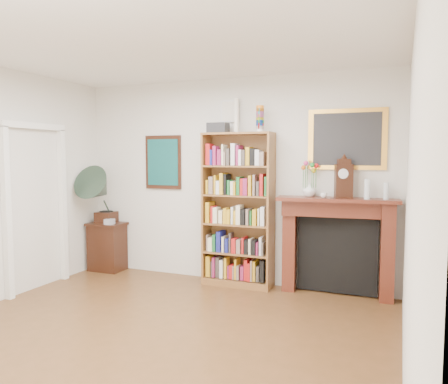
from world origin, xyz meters
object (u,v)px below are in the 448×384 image
Objects in this scene: mantel_clock at (344,179)px; teacup at (324,195)px; cd_stack at (109,222)px; fireplace at (337,237)px; bottle_left at (367,189)px; gramophone at (99,191)px; bottle_right at (386,191)px; bookshelf at (238,201)px; flower_vase at (309,190)px; side_cabinet at (107,246)px.

mantel_clock is 0.31m from teacup.
fireplace is at bearing 3.78° from cd_stack.
bottle_left is at bearing -27.26° from mantel_clock.
teacup is 0.51m from bottle_left.
mantel_clock is (3.50, 0.17, 0.24)m from gramophone.
bookshelf is at bearing -178.72° from bottle_right.
flower_vase is 0.86× the size of bottle_right.
mantel_clock is 2.76× the size of flower_vase.
bottle_left is at bearing -1.35° from gramophone.
bottle_left is at bearing 2.00° from cd_stack.
fireplace is (3.40, 0.11, 0.37)m from side_cabinet.
bookshelf is at bearing -0.17° from side_cabinet.
side_cabinet is 3.65× the size of bottle_right.
flower_vase reaches higher than teacup.
flower_vase reaches higher than fireplace.
cd_stack is 2.98m from flower_vase.
teacup is at bearing 1.70° from cd_stack.
mantel_clock is (3.47, 0.05, 1.10)m from side_cabinet.
teacup is at bearing -3.00° from bookshelf.
bottle_right is (3.99, 0.19, 0.11)m from gramophone.
bottle_left is (3.75, 0.02, 0.99)m from side_cabinet.
fireplace is 3.11× the size of mantel_clock.
cd_stack is at bearing 1.13° from gramophone.
bookshelf reaches higher than gramophone.
bottle_right is at bearing 2.62° from cd_stack.
flower_vase is at bearing 2.75° from bookshelf.
mantel_clock is (0.07, -0.06, 0.73)m from fireplace.
flower_vase is at bearing 178.80° from bottle_right.
flower_vase is at bearing 0.38° from gramophone.
bottle_left is (0.50, 0.03, 0.09)m from teacup.
side_cabinet is at bearing -179.72° from bottle_left.
flower_vase is 0.72× the size of bottle_left.
mantel_clock reaches higher than teacup.
bookshelf is 1.14m from teacup.
side_cabinet is 0.87m from gramophone.
gramophone reaches higher than bottle_left.
fireplace is 3.47m from gramophone.
bookshelf is 1.40m from mantel_clock.
gramophone reaches higher than fireplace.
bottle_left is at bearing -19.50° from fireplace.
fireplace is 0.72m from bottle_left.
teacup is 0.72m from bottle_right.
side_cabinet is at bearing 74.24° from gramophone.
bookshelf is 1.59× the size of fireplace.
flower_vase is at bearing 178.47° from fireplace.
bookshelf is 2.70× the size of gramophone.
teacup is at bearing -176.16° from bottle_left.
fireplace is 3.28m from cd_stack.
teacup is at bearing -27.27° from flower_vase.
fireplace is (1.29, 0.08, -0.42)m from bookshelf.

